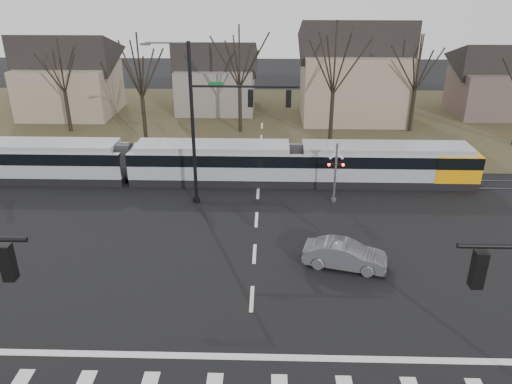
{
  "coord_description": "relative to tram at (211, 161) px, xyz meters",
  "views": [
    {
      "loc": [
        0.72,
        -17.06,
        13.98
      ],
      "look_at": [
        0.0,
        9.0,
        2.3
      ],
      "focal_mm": 35.0,
      "sensor_mm": 36.0,
      "label": 1
    }
  ],
  "objects": [
    {
      "name": "sedan",
      "position": [
        8.05,
        -11.11,
        -0.85
      ],
      "size": [
        3.42,
        4.89,
        1.39
      ],
      "primitive_type": "imported",
      "rotation": [
        0.0,
        0.0,
        1.33
      ],
      "color": "#55565D",
      "rests_on": "ground"
    },
    {
      "name": "house_c",
      "position": [
        12.41,
        17.0,
        3.69
      ],
      "size": [
        10.8,
        8.64,
        10.1
      ],
      "color": "gray",
      "rests_on": "ground"
    },
    {
      "name": "house_b",
      "position": [
        -1.59,
        20.0,
        2.43
      ],
      "size": [
        8.64,
        7.56,
        7.65
      ],
      "color": "slate",
      "rests_on": "ground"
    },
    {
      "name": "rail_crossing_signal",
      "position": [
        8.41,
        -3.21,
        0.34
      ],
      "size": [
        1.08,
        0.36,
        4.0
      ],
      "color": "#59595B",
      "rests_on": "ground"
    },
    {
      "name": "tram",
      "position": [
        0.0,
        0.0,
        0.0
      ],
      "size": [
        37.36,
        2.77,
        2.83
      ],
      "color": "gray",
      "rests_on": "ground"
    },
    {
      "name": "grass_verge",
      "position": [
        3.41,
        16.0,
        -1.54
      ],
      "size": [
        140.0,
        28.0,
        0.01
      ],
      "primitive_type": "cube",
      "color": "#38331E",
      "rests_on": "ground"
    },
    {
      "name": "tree_row",
      "position": [
        5.41,
        10.0,
        3.46
      ],
      "size": [
        59.2,
        7.2,
        10.0
      ],
      "color": "black",
      "rests_on": "ground"
    },
    {
      "name": "rail_pair",
      "position": [
        3.41,
        -0.2,
        -1.51
      ],
      "size": [
        90.0,
        1.52,
        0.06
      ],
      "color": "#59595E",
      "rests_on": "ground"
    },
    {
      "name": "house_a",
      "position": [
        -16.59,
        18.0,
        2.92
      ],
      "size": [
        9.72,
        8.64,
        8.6
      ],
      "color": "gray",
      "rests_on": "ground"
    },
    {
      "name": "house_d",
      "position": [
        27.41,
        19.0,
        2.43
      ],
      "size": [
        8.64,
        7.56,
        7.65
      ],
      "color": "brown",
      "rests_on": "ground"
    },
    {
      "name": "lane_dashes",
      "position": [
        3.41,
        -0.0,
        -1.54
      ],
      "size": [
        0.18,
        30.0,
        0.01
      ],
      "color": "silver",
      "rests_on": "ground"
    },
    {
      "name": "signal_pole_far",
      "position": [
        1.0,
        -3.5,
        4.16
      ],
      "size": [
        9.28,
        0.44,
        10.2
      ],
      "color": "black",
      "rests_on": "ground"
    },
    {
      "name": "ground",
      "position": [
        3.41,
        -16.0,
        -1.54
      ],
      "size": [
        140.0,
        140.0,
        0.0
      ],
      "primitive_type": "plane",
      "color": "black"
    },
    {
      "name": "stop_line",
      "position": [
        3.41,
        -17.8,
        -1.54
      ],
      "size": [
        28.0,
        0.35,
        0.01
      ],
      "primitive_type": "cube",
      "color": "silver",
      "rests_on": "ground"
    }
  ]
}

